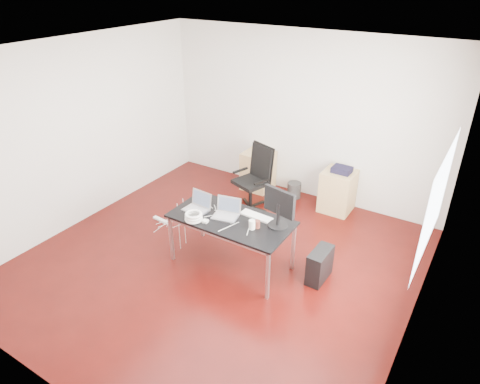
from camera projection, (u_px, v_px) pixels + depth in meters
The scene contains 18 objects.
room_shell at pixel (219, 171), 5.26m from camera, with size 5.00×5.00×5.00m.
desk at pixel (231, 222), 5.58m from camera, with size 1.60×0.80×0.73m.
office_chair at pixel (255, 175), 6.99m from camera, with size 0.61×0.63×1.08m.
filing_cabinet_left at pixel (258, 170), 7.75m from camera, with size 0.50×0.50×0.70m, color tan.
filing_cabinet_right at pixel (338, 191), 7.04m from camera, with size 0.50×0.50×0.70m, color tan.
pc_tower at pixel (320, 265), 5.52m from camera, with size 0.20×0.45×0.44m, color black.
wastebasket at pixel (294, 190), 7.53m from camera, with size 0.24×0.24×0.28m, color black.
power_strip at pixel (161, 220), 6.88m from camera, with size 0.30×0.06×0.04m, color white.
laptop_left at pixel (198, 206), 5.74m from camera, with size 0.35×0.28×0.23m.
laptop_right at pixel (226, 212), 5.60m from camera, with size 0.38×0.32×0.23m.
monitor at pixel (279, 206), 5.28m from camera, with size 0.45×0.26×0.51m.
keyboard at pixel (256, 216), 5.59m from camera, with size 0.44×0.14×0.02m, color white.
cup_white at pixel (252, 225), 5.31m from camera, with size 0.08×0.08×0.12m, color white.
cup_brown at pixel (257, 224), 5.34m from camera, with size 0.08×0.08×0.10m, color #56251D.
cable_coil at pixel (194, 217), 5.50m from camera, with size 0.24×0.24×0.11m.
power_adapter at pixel (205, 221), 5.47m from camera, with size 0.07×0.07×0.03m, color white.
speaker at pixel (257, 149), 7.49m from camera, with size 0.09×0.08×0.18m, color #9E9E9E.
navy_garment at pixel (342, 170), 6.85m from camera, with size 0.30×0.24×0.09m, color black.
Camera 1 is at (2.79, -3.90, 3.64)m, focal length 32.00 mm.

